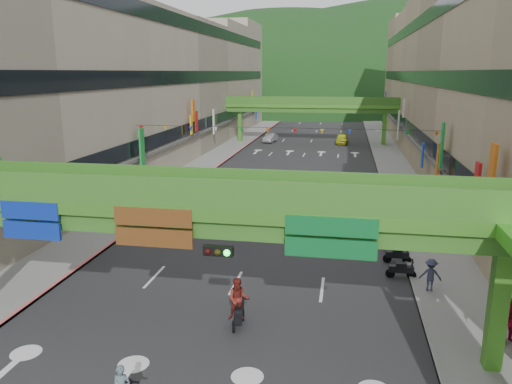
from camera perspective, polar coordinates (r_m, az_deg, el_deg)
road_slab at (r=62.88m, az=5.19°, el=3.65°), size 18.00×140.00×0.02m
sidewalk_left at (r=64.74m, az=-4.58°, el=4.01°), size 4.00×140.00×0.15m
sidewalk_right at (r=62.89m, az=15.23°, el=3.29°), size 4.00×140.00×0.15m
curb_left at (r=64.28m, az=-2.94°, el=3.98°), size 0.20×140.00×0.18m
curb_right at (r=62.75m, az=13.50°, el=3.38°), size 0.20×140.00×0.18m
building_row_left at (r=66.33m, az=-11.53°, el=12.16°), size 12.80×95.00×19.00m
building_row_right at (r=63.21m, az=23.09°, el=11.31°), size 12.80×95.00×19.00m
overpass_near at (r=18.52m, az=-4.09°, el=-4.02°), size 28.00×12.27×7.10m
overpass_far at (r=77.09m, az=6.29°, el=9.49°), size 28.00×2.20×7.10m
hill_left at (r=173.25m, az=3.50°, el=9.99°), size 168.00×140.00×112.00m
hill_right at (r=193.02m, az=16.28°, el=9.84°), size 208.00×176.00×128.00m
bunting_string at (r=42.33m, az=2.90°, el=7.01°), size 26.00×0.36×0.47m
scooter_rider_mid at (r=21.99m, az=-2.03°, el=-12.41°), size 1.02×1.59×2.23m
scooter_rider_left at (r=34.30m, az=-3.90°, el=-3.15°), size 0.93×1.60×1.90m
scooter_rider_far at (r=34.37m, az=-0.11°, el=-2.80°), size 0.94×1.60×2.16m
parked_scooter_row at (r=32.13m, az=15.49°, el=-5.57°), size 1.60×9.35×1.08m
car_silver at (r=78.82m, az=1.66°, el=6.19°), size 2.01×4.22×1.33m
car_yellow at (r=78.12m, az=9.80°, el=6.01°), size 1.95×4.52×1.52m
pedestrian_red at (r=23.08m, az=27.10°, el=-13.31°), size 0.94×0.75×1.86m
pedestrian_dark at (r=22.98m, az=26.16°, el=-13.37°), size 1.09×0.48×1.83m
pedestrian_blue at (r=26.61m, az=19.30°, el=-9.21°), size 0.83×0.58×1.67m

